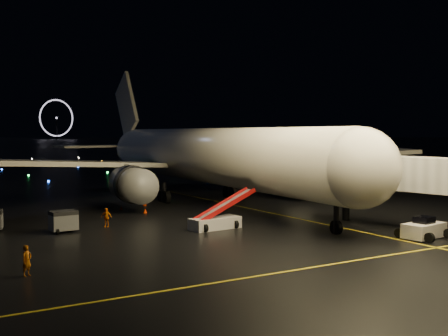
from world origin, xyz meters
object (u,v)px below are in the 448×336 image
(airliner, at_px, (192,126))
(crew_a, at_px, (27,261))
(belt_loader, at_px, (215,211))
(baggage_cart_1, at_px, (63,222))
(pushback_tug, at_px, (424,227))
(crew_c, at_px, (106,217))

(airliner, relative_size, crew_a, 35.28)
(belt_loader, relative_size, baggage_cart_1, 3.12)
(belt_loader, height_order, crew_a, belt_loader)
(belt_loader, bearing_deg, pushback_tug, -50.73)
(pushback_tug, height_order, crew_c, pushback_tug)
(pushback_tug, relative_size, baggage_cart_1, 1.72)
(crew_a, height_order, crew_c, crew_a)
(belt_loader, bearing_deg, crew_c, 138.32)
(baggage_cart_1, bearing_deg, crew_c, 5.25)
(belt_loader, height_order, baggage_cart_1, belt_loader)
(belt_loader, xyz_separation_m, crew_a, (-18.04, -8.57, -0.71))
(airliner, bearing_deg, belt_loader, -109.97)
(crew_c, relative_size, baggage_cart_1, 0.81)
(airliner, relative_size, belt_loader, 9.78)
(pushback_tug, bearing_deg, baggage_cart_1, 135.47)
(belt_loader, relative_size, crew_a, 3.61)
(crew_a, bearing_deg, baggage_cart_1, 33.06)
(crew_c, distance_m, baggage_cart_1, 4.14)
(pushback_tug, height_order, baggage_cart_1, baggage_cart_1)
(crew_a, distance_m, baggage_cart_1, 15.06)
(airliner, distance_m, baggage_cart_1, 28.08)
(pushback_tug, distance_m, crew_a, 30.77)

